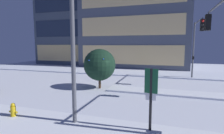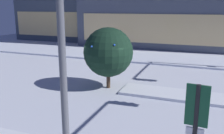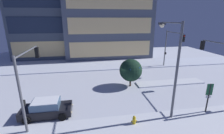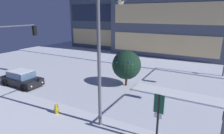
{
  "view_description": "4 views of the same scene",
  "coord_description": "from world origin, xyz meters",
  "px_view_note": "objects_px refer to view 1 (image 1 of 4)",
  "views": [
    {
      "loc": [
        5.73,
        -14.54,
        3.77
      ],
      "look_at": [
        1.01,
        0.44,
        1.85
      ],
      "focal_mm": 28.31,
      "sensor_mm": 36.0,
      "label": 1
    },
    {
      "loc": [
        5.21,
        -13.06,
        4.59
      ],
      "look_at": [
        0.48,
        -0.69,
        1.37
      ],
      "focal_mm": 40.17,
      "sensor_mm": 36.0,
      "label": 2
    },
    {
      "loc": [
        -5.28,
        -17.92,
        8.1
      ],
      "look_at": [
        -2.16,
        0.33,
        2.45
      ],
      "focal_mm": 25.18,
      "sensor_mm": 36.0,
      "label": 3
    },
    {
      "loc": [
        7.26,
        -16.04,
        6.8
      ],
      "look_at": [
        -1.1,
        -0.98,
        1.91
      ],
      "focal_mm": 29.98,
      "sensor_mm": 36.0,
      "label": 4
    }
  ],
  "objects_px": {
    "traffic_light_corner_near_right": "(221,36)",
    "traffic_light_corner_far_right": "(196,40)",
    "parking_info_sign": "(151,93)",
    "street_lamp_arched": "(80,16)",
    "decorated_tree_median": "(100,65)",
    "fire_hydrant": "(13,111)"
  },
  "relations": [
    {
      "from": "traffic_light_corner_near_right",
      "to": "traffic_light_corner_far_right",
      "type": "bearing_deg",
      "value": -2.18
    },
    {
      "from": "traffic_light_corner_near_right",
      "to": "parking_info_sign",
      "type": "xyz_separation_m",
      "value": [
        -2.97,
        -2.13,
        -2.41
      ]
    },
    {
      "from": "street_lamp_arched",
      "to": "decorated_tree_median",
      "type": "distance_m",
      "value": 7.2
    },
    {
      "from": "traffic_light_corner_near_right",
      "to": "parking_info_sign",
      "type": "bearing_deg",
      "value": 125.66
    },
    {
      "from": "traffic_light_corner_near_right",
      "to": "decorated_tree_median",
      "type": "height_order",
      "value": "traffic_light_corner_near_right"
    },
    {
      "from": "traffic_light_corner_near_right",
      "to": "street_lamp_arched",
      "type": "bearing_deg",
      "value": 103.19
    },
    {
      "from": "fire_hydrant",
      "to": "decorated_tree_median",
      "type": "distance_m",
      "value": 7.9
    },
    {
      "from": "traffic_light_corner_near_right",
      "to": "street_lamp_arched",
      "type": "relative_size",
      "value": 0.75
    },
    {
      "from": "street_lamp_arched",
      "to": "fire_hydrant",
      "type": "distance_m",
      "value": 5.97
    },
    {
      "from": "parking_info_sign",
      "to": "street_lamp_arched",
      "type": "bearing_deg",
      "value": 86.55
    },
    {
      "from": "fire_hydrant",
      "to": "decorated_tree_median",
      "type": "relative_size",
      "value": 0.24
    },
    {
      "from": "traffic_light_corner_near_right",
      "to": "fire_hydrant",
      "type": "bearing_deg",
      "value": 105.36
    },
    {
      "from": "traffic_light_corner_near_right",
      "to": "decorated_tree_median",
      "type": "distance_m",
      "value": 9.57
    },
    {
      "from": "fire_hydrant",
      "to": "decorated_tree_median",
      "type": "height_order",
      "value": "decorated_tree_median"
    },
    {
      "from": "traffic_light_corner_far_right",
      "to": "street_lamp_arched",
      "type": "relative_size",
      "value": 0.79
    },
    {
      "from": "fire_hydrant",
      "to": "traffic_light_corner_far_right",
      "type": "bearing_deg",
      "value": 51.92
    },
    {
      "from": "traffic_light_corner_near_right",
      "to": "parking_info_sign",
      "type": "distance_m",
      "value": 4.38
    },
    {
      "from": "traffic_light_corner_near_right",
      "to": "decorated_tree_median",
      "type": "bearing_deg",
      "value": 59.11
    },
    {
      "from": "traffic_light_corner_far_right",
      "to": "parking_info_sign",
      "type": "xyz_separation_m",
      "value": [
        -3.36,
        -12.5,
        -2.56
      ]
    },
    {
      "from": "street_lamp_arched",
      "to": "fire_hydrant",
      "type": "xyz_separation_m",
      "value": [
        -3.35,
        -1.18,
        -4.79
      ]
    },
    {
      "from": "parking_info_sign",
      "to": "decorated_tree_median",
      "type": "bearing_deg",
      "value": 42.34
    },
    {
      "from": "decorated_tree_median",
      "to": "street_lamp_arched",
      "type": "bearing_deg",
      "value": -76.57
    }
  ]
}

